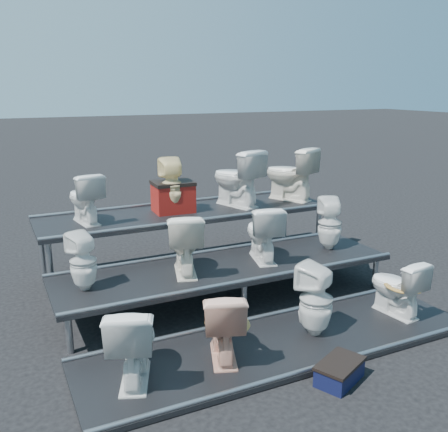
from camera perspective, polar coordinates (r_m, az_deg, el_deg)
name	(u,v)px	position (r m, az deg, el deg)	size (l,w,h in m)	color
ground	(226,300)	(6.38, 0.25, -9.55)	(80.00, 80.00, 0.00)	black
tier_front	(281,344)	(5.35, 6.52, -14.36)	(4.20, 1.20, 0.06)	black
tier_mid	(226,283)	(6.29, 0.25, -7.64)	(4.20, 1.20, 0.46)	black
tier_back	(188,239)	(7.34, -4.18, -2.69)	(4.20, 1.20, 0.86)	black
toilet_0	(133,341)	(4.61, -10.40, -13.88)	(0.42, 0.73, 0.75)	silver
toilet_1	(223,323)	(4.88, -0.15, -12.13)	(0.40, 0.70, 0.71)	#E7AB91
toilet_2	(316,300)	(5.37, 10.46, -9.38)	(0.35, 0.36, 0.78)	silver
toilet_3	(396,286)	(6.08, 19.09, -7.61)	(0.37, 0.66, 0.67)	silver
toilet_4	(83,261)	(5.61, -15.80, -5.02)	(0.29, 0.29, 0.64)	silver
toilet_5	(184,243)	(5.88, -4.56, -3.07)	(0.41, 0.73, 0.74)	white
toilet_6	(263,232)	(6.32, 4.44, -1.89)	(0.40, 0.71, 0.72)	silver
toilet_7	(330,223)	(6.88, 11.99, -0.84)	(0.32, 0.33, 0.71)	silver
toilet_8	(85,198)	(6.78, -15.65, 2.01)	(0.37, 0.66, 0.67)	silver
toilet_9	(172,186)	(7.06, -5.98, 3.46)	(0.35, 0.36, 0.78)	beige
toilet_10	(236,178)	(7.45, 1.41, 4.40)	(0.48, 0.84, 0.85)	silver
toilet_11	(290,174)	(7.92, 7.53, 4.82)	(0.47, 0.82, 0.83)	white
red_crate	(173,198)	(7.17, -5.83, 2.04)	(0.55, 0.44, 0.39)	maroon
step_stool	(339,373)	(4.87, 13.05, -17.08)	(0.47, 0.28, 0.17)	black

